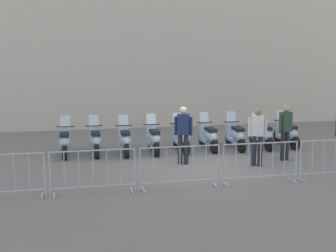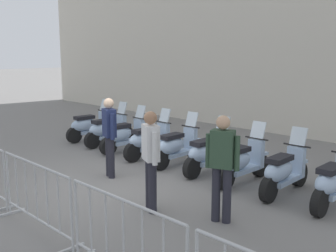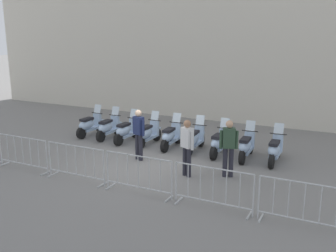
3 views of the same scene
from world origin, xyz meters
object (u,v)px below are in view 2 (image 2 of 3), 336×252
(motorcycle_2, at_px, (125,136))
(barrier_segment_4, at_px, (124,243))
(motorcycle_5, at_px, (208,154))
(barrier_segment_3, at_px, (36,198))
(officer_by_barriers, at_px, (109,133))
(motorcycle_8, at_px, (334,183))
(motorcycle_0, at_px, (89,126))
(motorcycle_4, at_px, (176,147))
(motorcycle_6, at_px, (242,162))
(motorcycle_1, at_px, (107,130))
(motorcycle_7, at_px, (283,172))
(officer_near_row_end, at_px, (151,155))
(motorcycle_3, at_px, (149,141))
(officer_mid_plaza, at_px, (222,163))

(motorcycle_2, height_order, barrier_segment_4, motorcycle_2)
(motorcycle_5, bearing_deg, motorcycle_2, -177.00)
(motorcycle_5, bearing_deg, barrier_segment_3, -87.04)
(officer_by_barriers, bearing_deg, motorcycle_8, 23.46)
(motorcycle_0, height_order, barrier_segment_4, motorcycle_0)
(motorcycle_4, height_order, motorcycle_6, same)
(motorcycle_1, distance_m, barrier_segment_3, 5.74)
(motorcycle_4, bearing_deg, motorcycle_7, 0.83)
(motorcycle_1, distance_m, motorcycle_6, 4.77)
(motorcycle_8, relative_size, officer_near_row_end, 1.00)
(motorcycle_7, bearing_deg, barrier_segment_4, -84.34)
(motorcycle_5, relative_size, barrier_segment_4, 0.86)
(barrier_segment_4, bearing_deg, officer_by_barriers, 147.04)
(motorcycle_0, relative_size, motorcycle_5, 1.00)
(motorcycle_1, distance_m, motorcycle_3, 1.91)
(motorcycle_1, xyz_separation_m, motorcycle_7, (5.73, 0.05, 0.00))
(motorcycle_4, distance_m, motorcycle_7, 2.87)
(motorcycle_1, distance_m, barrier_segment_4, 7.34)
(motorcycle_2, relative_size, officer_near_row_end, 0.99)
(motorcycle_4, bearing_deg, motorcycle_2, -176.87)
(motorcycle_3, xyz_separation_m, motorcycle_7, (3.82, 0.09, 0.00))
(officer_mid_plaza, bearing_deg, barrier_segment_4, -79.81)
(motorcycle_3, height_order, barrier_segment_3, motorcycle_3)
(motorcycle_3, relative_size, motorcycle_7, 1.00)
(motorcycle_7, relative_size, officer_near_row_end, 1.00)
(motorcycle_1, xyz_separation_m, officer_by_barriers, (2.55, -1.69, 0.53))
(motorcycle_2, bearing_deg, motorcycle_4, 3.13)
(motorcycle_0, bearing_deg, officer_by_barriers, -25.77)
(motorcycle_2, bearing_deg, officer_by_barriers, -45.04)
(motorcycle_6, bearing_deg, motorcycle_3, -178.53)
(motorcycle_5, distance_m, motorcycle_8, 2.86)
(motorcycle_7, xyz_separation_m, officer_mid_plaza, (0.00, -1.83, 0.53))
(motorcycle_8, bearing_deg, motorcycle_5, -178.94)
(motorcycle_6, bearing_deg, officer_mid_plaza, -62.07)
(motorcycle_0, relative_size, barrier_segment_3, 0.85)
(motorcycle_7, height_order, motorcycle_8, same)
(motorcycle_6, distance_m, barrier_segment_4, 4.27)
(motorcycle_2, distance_m, officer_near_row_end, 4.32)
(motorcycle_4, height_order, motorcycle_8, same)
(motorcycle_3, distance_m, motorcycle_4, 0.96)
(motorcycle_5, relative_size, motorcycle_8, 1.00)
(motorcycle_4, bearing_deg, motorcycle_1, -179.93)
(motorcycle_6, xyz_separation_m, motorcycle_8, (1.91, 0.08, 0.00))
(motorcycle_0, xyz_separation_m, motorcycle_4, (3.83, 0.01, 0.00))
(barrier_segment_3, relative_size, officer_near_row_end, 1.17)
(officer_by_barriers, bearing_deg, motorcycle_1, 146.35)
(motorcycle_0, relative_size, officer_mid_plaza, 0.99)
(motorcycle_1, bearing_deg, motorcycle_0, -179.86)
(motorcycle_5, height_order, barrier_segment_4, motorcycle_5)
(motorcycle_5, xyz_separation_m, officer_near_row_end, (0.81, -2.36, 0.53))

